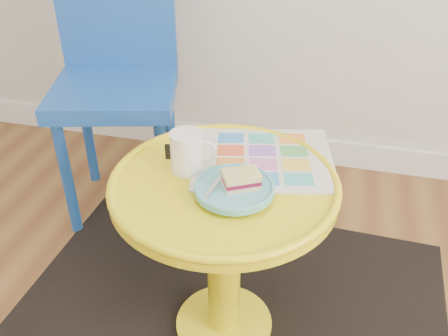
% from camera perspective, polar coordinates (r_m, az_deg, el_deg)
% --- Properties ---
extents(rug, '(1.34, 1.15, 0.01)m').
position_cam_1_polar(rug, '(1.58, 0.00, -17.54)').
color(rug, black).
rests_on(rug, ground).
extents(side_table, '(0.56, 0.56, 0.53)m').
position_cam_1_polar(side_table, '(1.31, 0.00, -6.98)').
color(side_table, yellow).
rests_on(side_table, ground).
extents(chair, '(0.52, 0.52, 0.96)m').
position_cam_1_polar(chair, '(1.87, -12.23, 11.27)').
color(chair, '#1B52B4').
rests_on(chair, ground).
extents(newspaper, '(0.42, 0.38, 0.01)m').
position_cam_1_polar(newspaper, '(1.30, 4.44, 1.10)').
color(newspaper, silver).
rests_on(newspaper, side_table).
extents(mug, '(0.12, 0.08, 0.11)m').
position_cam_1_polar(mug, '(1.23, -4.16, 1.96)').
color(mug, white).
rests_on(mug, side_table).
extents(plate, '(0.19, 0.19, 0.02)m').
position_cam_1_polar(plate, '(1.16, 1.19, -2.41)').
color(plate, '#5AB0BF').
rests_on(plate, newspaper).
extents(cake_slice, '(0.10, 0.09, 0.04)m').
position_cam_1_polar(cake_slice, '(1.14, 1.99, -1.30)').
color(cake_slice, '#D3BC8C').
rests_on(cake_slice, plate).
extents(fork, '(0.04, 0.14, 0.00)m').
position_cam_1_polar(fork, '(1.17, -0.74, -1.57)').
color(fork, silver).
rests_on(fork, plate).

